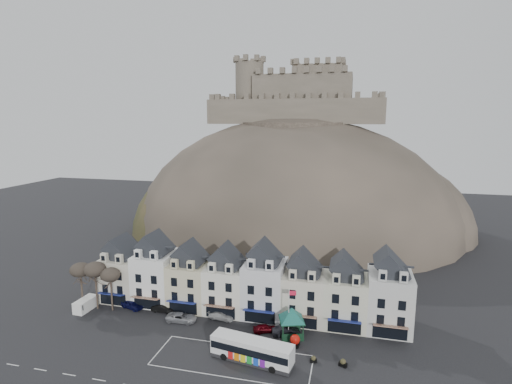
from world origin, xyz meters
TOP-DOWN VIEW (x-y plane):
  - ground at (0.00, 0.00)m, footprint 300.00×300.00m
  - coach_bay_markings at (2.00, 1.25)m, footprint 22.00×7.50m
  - townhouse_terrace at (0.15, 15.97)m, footprint 54.40×9.35m
  - castle_hill at (1.25, 68.95)m, footprint 100.00×76.00m
  - castle at (0.51, 75.93)m, footprint 50.20×22.20m
  - tree_left_far at (-29.00, 10.50)m, footprint 3.61×3.61m
  - tree_left_mid at (-26.00, 10.50)m, footprint 3.78×3.78m
  - tree_left_near at (-23.00, 10.50)m, footprint 3.43×3.43m
  - bus at (4.74, 1.64)m, footprint 12.02×4.68m
  - bus_shelter at (9.06, 9.50)m, footprint 7.13×7.13m
  - red_buoy at (10.00, 6.82)m, footprint 1.50×1.50m
  - flagpole at (8.76, 9.01)m, footprint 1.14×0.27m
  - white_van at (-27.66, 9.50)m, footprint 2.15×4.57m
  - planter_west at (13.07, 3.50)m, footprint 1.02×0.67m
  - planter_east at (17.08, 3.50)m, footprint 1.23×0.92m
  - car_navy at (-20.00, 11.90)m, footprint 4.68×2.97m
  - car_black at (-13.99, 12.00)m, footprint 4.11×1.53m
  - car_silver at (-9.47, 9.66)m, footprint 5.14×2.65m
  - car_white at (-3.29, 12.00)m, footprint 4.49×2.13m
  - car_maroon at (4.80, 9.73)m, footprint 4.06×2.87m
  - car_charcoal at (8.23, 9.50)m, footprint 4.62×2.86m

SIDE VIEW (x-z plane):
  - ground at x=0.00m, z-range 0.00..0.00m
  - coach_bay_markings at x=2.00m, z-range -0.01..0.01m
  - castle_hill at x=1.25m, z-range -33.89..34.11m
  - planter_west at x=13.07m, z-range -0.02..0.93m
  - planter_east at x=17.08m, z-range -0.02..1.09m
  - car_white at x=-3.29m, z-range 0.00..1.27m
  - car_maroon at x=4.80m, z-range 0.00..1.28m
  - car_black at x=-13.99m, z-range 0.00..1.34m
  - car_silver at x=-9.47m, z-range 0.00..1.41m
  - car_charcoal at x=8.23m, z-range 0.00..1.44m
  - car_navy at x=-20.00m, z-range 0.00..1.48m
  - red_buoy at x=10.00m, z-range 0.02..1.87m
  - white_van at x=-27.66m, z-range 0.00..2.05m
  - bus at x=4.74m, z-range 0.17..3.49m
  - bus_shelter at x=9.06m, z-range 1.31..6.05m
  - flagpole at x=8.76m, z-range 0.56..8.50m
  - townhouse_terrace at x=0.15m, z-range -0.60..11.20m
  - tree_left_near at x=-23.00m, z-range 2.64..10.47m
  - tree_left_far at x=-29.00m, z-range 2.78..11.02m
  - tree_left_mid at x=-26.00m, z-range 2.92..11.56m
  - castle at x=0.51m, z-range 29.19..51.19m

